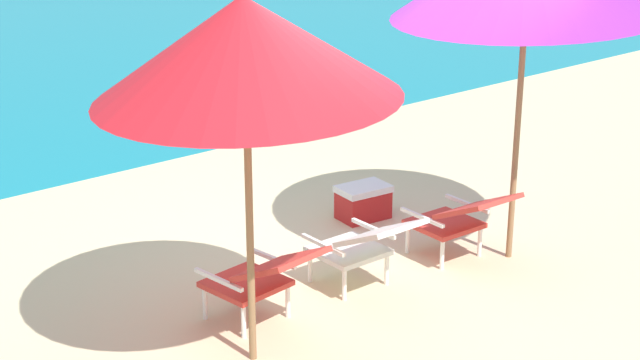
# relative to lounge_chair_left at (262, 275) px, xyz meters

# --- Properties ---
(ground_plane) EXTENTS (40.00, 40.00, 0.00)m
(ground_plane) POSITION_rel_lounge_chair_left_xyz_m (0.99, 4.20, -0.40)
(ground_plane) COLOR beige
(lounge_chair_left) EXTENTS (0.64, 0.93, 0.68)m
(lounge_chair_left) POSITION_rel_lounge_chair_left_xyz_m (0.00, 0.00, 0.00)
(lounge_chair_left) COLOR red
(lounge_chair_left) RESTS_ON ground_plane
(lounge_chair_center) EXTENTS (0.56, 0.88, 0.68)m
(lounge_chair_center) POSITION_rel_lounge_chair_left_xyz_m (0.94, -0.03, 0.00)
(lounge_chair_center) COLOR silver
(lounge_chair_center) RESTS_ON ground_plane
(lounge_chair_right) EXTENTS (0.57, 0.89, 0.68)m
(lounge_chair_right) POSITION_rel_lounge_chair_left_xyz_m (1.93, -0.12, 0.00)
(lounge_chair_right) COLOR red
(lounge_chair_right) RESTS_ON ground_plane
(beach_umbrella_left) EXTENTS (2.16, 2.14, 2.50)m
(beach_umbrella_left) POSITION_rel_lounge_chair_left_xyz_m (-0.33, -0.34, 1.74)
(beach_umbrella_left) COLOR olive
(beach_umbrella_left) RESTS_ON ground_plane
(cooler_box) EXTENTS (0.50, 0.37, 0.32)m
(cooler_box) POSITION_rel_lounge_chair_left_xyz_m (1.97, 1.10, -0.24)
(cooler_box) COLOR red
(cooler_box) RESTS_ON ground_plane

